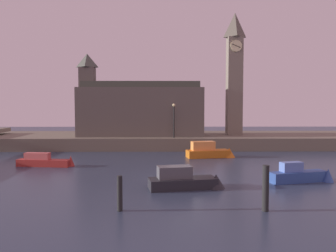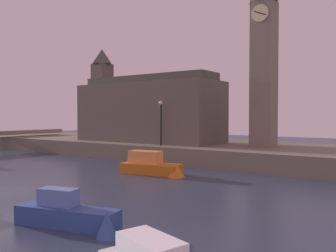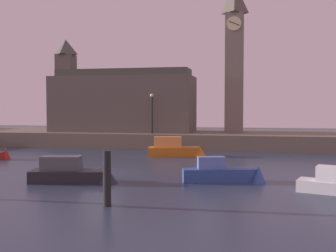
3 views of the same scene
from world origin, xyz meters
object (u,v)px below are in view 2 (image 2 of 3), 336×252
(clock_tower, at_px, (264,53))
(boat_patrol_orange, at_px, (155,166))
(boat_tour_blue, at_px, (72,215))
(parliament_hall, at_px, (146,109))
(streetlamp, at_px, (161,118))

(clock_tower, relative_size, boat_patrol_orange, 2.98)
(boat_tour_blue, xyz_separation_m, boat_patrol_orange, (-4.77, 11.45, 0.10))
(parliament_hall, relative_size, boat_tour_blue, 3.25)
(streetlamp, height_order, boat_tour_blue, streetlamp)
(boat_patrol_orange, bearing_deg, boat_tour_blue, -67.40)
(clock_tower, height_order, boat_patrol_orange, clock_tower)
(clock_tower, relative_size, streetlamp, 3.89)
(parliament_hall, bearing_deg, boat_patrol_orange, -48.27)
(streetlamp, distance_m, boat_patrol_orange, 7.63)
(streetlamp, relative_size, boat_patrol_orange, 0.76)
(boat_patrol_orange, bearing_deg, parliament_hall, 131.73)
(clock_tower, distance_m, boat_tour_blue, 23.30)
(parliament_hall, bearing_deg, streetlamp, -37.50)
(parliament_hall, distance_m, boat_patrol_orange, 13.00)
(parliament_hall, bearing_deg, clock_tower, 3.73)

